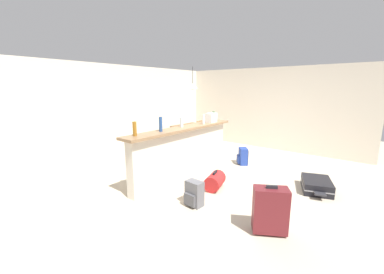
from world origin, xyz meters
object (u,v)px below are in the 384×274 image
Objects in this scene: bottle_amber at (135,129)px; dining_chair_near_partition at (204,134)px; pendant_lamp at (193,86)px; duffel_bag_red at (215,181)px; suitcase_flat_black at (317,185)px; suitcase_upright_maroon at (270,210)px; backpack_grey at (194,194)px; bottle_blue at (161,124)px; bottle_clear at (182,122)px; dining_table at (191,128)px; bottle_white at (204,119)px; bottle_green at (214,116)px; grocery_bag at (211,118)px; backpack_blue at (243,156)px.

dining_chair_near_partition is at bearing 15.52° from bottle_amber.
pendant_lamp is 3.55m from duffel_bag_red.
dining_chair_near_partition is at bearing 73.11° from suitcase_flat_black.
suitcase_upright_maroon reaches higher than backpack_grey.
bottle_blue is 1.36× the size of bottle_clear.
backpack_grey is at bearing 91.71° from suitcase_upright_maroon.
dining_table is 3.82m from backpack_grey.
dining_table is at bearing 46.56° from bottle_white.
suitcase_upright_maroon is at bearing -80.75° from bottle_amber.
bottle_green is 0.34× the size of suitcase_upright_maroon.
bottle_amber reaches higher than dining_table.
backpack_grey is (-2.14, -1.07, -1.00)m from bottle_green.
bottle_amber is 3.44m from dining_chair_near_partition.
bottle_white is 0.37m from grocery_bag.
bottle_clear is at bearing -156.01° from dining_chair_near_partition.
duffel_bag_red is (-1.11, 1.54, 0.04)m from suitcase_flat_black.
bottle_white is (1.24, -0.09, -0.02)m from bottle_blue.
backpack_blue is at bearing 8.97° from backpack_grey.
backpack_grey is 0.77× the size of duffel_bag_red.
backpack_blue is (2.46, 0.39, 0.00)m from backpack_grey.
suitcase_flat_black is at bearing -106.89° from dining_chair_near_partition.
dining_chair_near_partition is (2.04, 0.91, -0.68)m from bottle_clear.
duffel_bag_red is at bearing -39.34° from bottle_amber.
duffel_bag_red is at bearing -142.01° from grocery_bag.
bottle_green is at bearing -120.06° from dining_table.
grocery_bag is 0.29× the size of suitcase_flat_black.
bottle_clear is 2.53m from pendant_lamp.
backpack_grey reaches higher than duffel_bag_red.
bottle_amber is 1.22× the size of bottle_clear.
bottle_clear is 2.34m from dining_chair_near_partition.
dining_table is 2.13m from backpack_blue.
suitcase_upright_maroon is at bearing -146.05° from backpack_blue.
backpack_grey is (-2.89, -2.35, -1.74)m from pendant_lamp.
duffel_bag_red is at bearing -57.83° from bottle_blue.
bottle_blue is at bearing -4.34° from bottle_amber.
bottle_white is 1.48m from duffel_bag_red.
bottle_amber reaches higher than bottle_white.
bottle_amber is 1.81m from bottle_white.
bottle_white reaches higher than backpack_grey.
suitcase_flat_black is at bearing -67.31° from bottle_clear.
backpack_grey is (-0.23, -0.98, -1.03)m from bottle_blue.
bottle_amber is at bearing 132.20° from suitcase_flat_black.
bottle_white is at bearing 56.16° from suitcase_upright_maroon.
duffel_bag_red is at bearing -95.51° from bottle_clear.
dining_table is 1.23× the size of suitcase_flat_black.
suitcase_flat_black is (0.06, -2.36, -1.09)m from grocery_bag.
bottle_amber reaches higher than suitcase_flat_black.
grocery_bag is 2.96m from suitcase_upright_maroon.
bottle_blue is 2.52m from backpack_blue.
bottle_white reaches higher than suitcase_upright_maroon.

